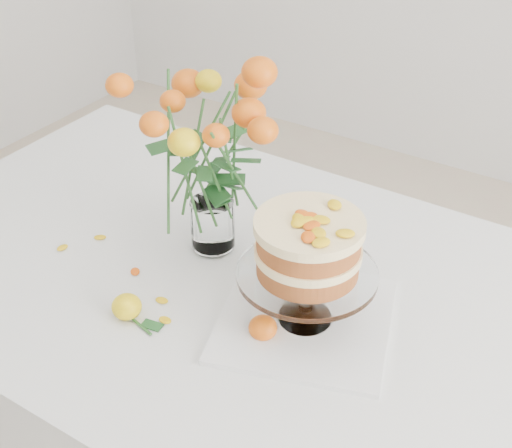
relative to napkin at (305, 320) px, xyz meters
The scene contains 11 objects.
table 0.25m from the napkin, 169.12° to the left, with size 1.43×0.93×0.76m.
napkin is the anchor object (origin of this frame).
cake_stand 0.15m from the napkin, 90.00° to the left, with size 0.25×0.25×0.22m.
rose_vase 0.39m from the napkin, 160.32° to the left, with size 0.37×0.37×0.45m.
loose_rose_near 0.32m from the napkin, 149.99° to the right, with size 0.10×0.05×0.05m.
loose_rose_far 0.09m from the napkin, 120.15° to the right, with size 0.09×0.05×0.04m.
stray_petal_a 0.36m from the napkin, behind, with size 0.03×0.02×0.00m, color #E5B20E.
stray_petal_b 0.27m from the napkin, 159.51° to the right, with size 0.03×0.02×0.00m, color #E5B20E.
stray_petal_c 0.25m from the napkin, 147.77° to the right, with size 0.03×0.02×0.00m, color #E5B20E.
stray_petal_d 0.49m from the napkin, behind, with size 0.03×0.02×0.00m, color #E5B20E.
stray_petal_e 0.54m from the napkin, behind, with size 0.03×0.02×0.00m, color #E5B20E.
Camera 1 is at (0.68, -0.91, 1.63)m, focal length 50.00 mm.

